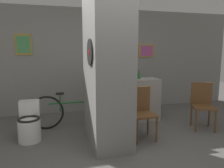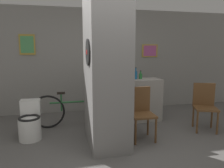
{
  "view_description": "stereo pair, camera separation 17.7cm",
  "coord_description": "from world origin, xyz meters",
  "px_view_note": "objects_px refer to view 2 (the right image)",
  "views": [
    {
      "loc": [
        -1.02,
        -2.91,
        1.6
      ],
      "look_at": [
        0.07,
        0.97,
        0.95
      ],
      "focal_mm": 35.0,
      "sensor_mm": 36.0,
      "label": 1
    },
    {
      "loc": [
        -0.85,
        -2.95,
        1.6
      ],
      "look_at": [
        0.07,
        0.97,
        0.95
      ],
      "focal_mm": 35.0,
      "sensor_mm": 36.0,
      "label": 2
    }
  ],
  "objects_px": {
    "chair_near_pillar": "(141,111)",
    "bottle_tall": "(136,75)",
    "toilet": "(30,123)",
    "bicycle": "(75,109)",
    "chair_by_doorway": "(205,104)"
  },
  "relations": [
    {
      "from": "bicycle",
      "to": "bottle_tall",
      "type": "distance_m",
      "value": 1.51
    },
    {
      "from": "bicycle",
      "to": "chair_near_pillar",
      "type": "bearing_deg",
      "value": -39.42
    },
    {
      "from": "toilet",
      "to": "bicycle",
      "type": "height_order",
      "value": "bicycle"
    },
    {
      "from": "toilet",
      "to": "chair_near_pillar",
      "type": "xyz_separation_m",
      "value": [
        1.94,
        -0.44,
        0.22
      ]
    },
    {
      "from": "chair_near_pillar",
      "to": "toilet",
      "type": "bearing_deg",
      "value": 168.39
    },
    {
      "from": "bottle_tall",
      "to": "toilet",
      "type": "bearing_deg",
      "value": -165.97
    },
    {
      "from": "bicycle",
      "to": "bottle_tall",
      "type": "bearing_deg",
      "value": 3.18
    },
    {
      "from": "toilet",
      "to": "chair_by_doorway",
      "type": "height_order",
      "value": "chair_by_doorway"
    },
    {
      "from": "chair_by_doorway",
      "to": "bottle_tall",
      "type": "distance_m",
      "value": 1.53
    },
    {
      "from": "chair_near_pillar",
      "to": "bicycle",
      "type": "distance_m",
      "value": 1.44
    },
    {
      "from": "chair_near_pillar",
      "to": "bottle_tall",
      "type": "bearing_deg",
      "value": 77.47
    },
    {
      "from": "toilet",
      "to": "chair_near_pillar",
      "type": "distance_m",
      "value": 2.0
    },
    {
      "from": "chair_near_pillar",
      "to": "chair_by_doorway",
      "type": "bearing_deg",
      "value": 6.39
    },
    {
      "from": "chair_near_pillar",
      "to": "chair_by_doorway",
      "type": "distance_m",
      "value": 1.4
    },
    {
      "from": "chair_by_doorway",
      "to": "bottle_tall",
      "type": "relative_size",
      "value": 3.41
    }
  ]
}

